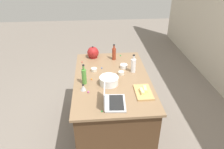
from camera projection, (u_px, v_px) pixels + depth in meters
name	position (u px, v px, depth m)	size (l,w,h in m)	color
ground_plane	(112.00, 129.00, 3.26)	(12.00, 12.00, 0.00)	slate
island_counter	(112.00, 105.00, 3.04)	(1.57, 0.98, 0.90)	#4C331E
laptop	(112.00, 100.00, 2.31)	(0.32, 0.25, 0.22)	#B7B7BC
mixing_bowl_large	(109.00, 80.00, 2.65)	(0.24, 0.24, 0.10)	white
bottle_soy	(114.00, 53.00, 3.25)	(0.06, 0.06, 0.24)	maroon
bottle_olive	(84.00, 76.00, 2.64)	(0.06, 0.06, 0.26)	#4C8C38
bottle_vinegar	(133.00, 65.00, 2.90)	(0.07, 0.07, 0.26)	white
kettle	(93.00, 53.00, 3.32)	(0.21, 0.18, 0.20)	maroon
cutting_board	(143.00, 92.00, 2.51)	(0.32, 0.19, 0.02)	tan
butter_stick_left	(142.00, 91.00, 2.48)	(0.11, 0.04, 0.04)	#F4E58C
butter_stick_right	(145.00, 89.00, 2.52)	(0.11, 0.04, 0.04)	#F4E58C
ramekin_small	(121.00, 73.00, 2.89)	(0.08, 0.08, 0.04)	beige
ramekin_medium	(124.00, 66.00, 3.04)	(0.10, 0.10, 0.05)	white
ramekin_wide	(94.00, 70.00, 2.97)	(0.08, 0.08, 0.04)	beige
kitchen_timer	(83.00, 88.00, 2.55)	(0.07, 0.07, 0.08)	#B2B2B7
candy_0	(82.00, 62.00, 3.20)	(0.02, 0.02, 0.02)	red
candy_1	(88.00, 92.00, 2.51)	(0.02, 0.02, 0.02)	#CC3399
candy_2	(102.00, 111.00, 2.21)	(0.01, 0.01, 0.01)	green
candy_3	(102.00, 68.00, 3.04)	(0.02, 0.02, 0.02)	blue
candy_4	(110.00, 73.00, 2.90)	(0.02, 0.02, 0.02)	blue
candy_5	(135.00, 59.00, 3.30)	(0.01, 0.01, 0.01)	yellow
candy_6	(92.00, 79.00, 2.77)	(0.02, 0.02, 0.02)	orange
candy_7	(120.00, 56.00, 3.40)	(0.02, 0.02, 0.02)	green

